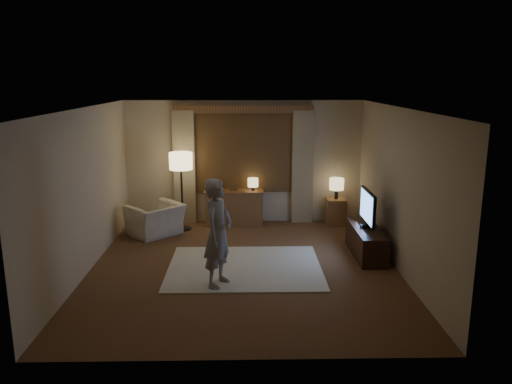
{
  "coord_description": "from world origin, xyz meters",
  "views": [
    {
      "loc": [
        0.04,
        -7.72,
        3.06
      ],
      "look_at": [
        0.22,
        0.6,
        1.14
      ],
      "focal_mm": 35.0,
      "sensor_mm": 36.0,
      "label": 1
    }
  ],
  "objects_px": {
    "sideboard": "(234,208)",
    "person": "(218,233)",
    "side_table": "(336,212)",
    "tv_stand": "(366,242)",
    "armchair": "(155,220)"
  },
  "relations": [
    {
      "from": "tv_stand",
      "to": "person",
      "type": "xyz_separation_m",
      "value": [
        -2.52,
        -1.27,
        0.58
      ]
    },
    {
      "from": "side_table",
      "to": "tv_stand",
      "type": "distance_m",
      "value": 1.9
    },
    {
      "from": "armchair",
      "to": "side_table",
      "type": "xyz_separation_m",
      "value": [
        3.7,
        0.66,
        -0.03
      ]
    },
    {
      "from": "side_table",
      "to": "sideboard",
      "type": "bearing_deg",
      "value": 178.67
    },
    {
      "from": "side_table",
      "to": "armchair",
      "type": "bearing_deg",
      "value": -169.94
    },
    {
      "from": "armchair",
      "to": "person",
      "type": "xyz_separation_m",
      "value": [
        1.38,
        -2.5,
        0.52
      ]
    },
    {
      "from": "armchair",
      "to": "side_table",
      "type": "relative_size",
      "value": 1.71
    },
    {
      "from": "side_table",
      "to": "tv_stand",
      "type": "bearing_deg",
      "value": -83.92
    },
    {
      "from": "armchair",
      "to": "tv_stand",
      "type": "bearing_deg",
      "value": 118.56
    },
    {
      "from": "armchair",
      "to": "side_table",
      "type": "bearing_deg",
      "value": 146.24
    },
    {
      "from": "person",
      "to": "side_table",
      "type": "bearing_deg",
      "value": -13.19
    },
    {
      "from": "sideboard",
      "to": "person",
      "type": "height_order",
      "value": "person"
    },
    {
      "from": "side_table",
      "to": "person",
      "type": "distance_m",
      "value": 3.96
    },
    {
      "from": "sideboard",
      "to": "side_table",
      "type": "bearing_deg",
      "value": -1.33
    },
    {
      "from": "tv_stand",
      "to": "person",
      "type": "height_order",
      "value": "person"
    }
  ]
}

